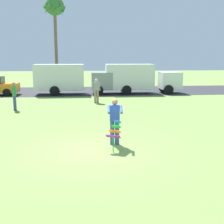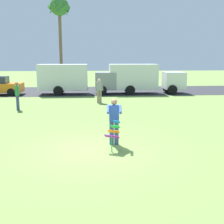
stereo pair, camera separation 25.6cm
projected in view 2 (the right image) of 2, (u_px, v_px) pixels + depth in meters
ground_plane at (93, 150)px, 10.12m from camera, size 120.00×120.00×0.00m
road_strip at (91, 91)px, 27.84m from camera, size 120.00×8.00×0.01m
person_kite_flyer at (114, 120)px, 10.54m from camera, size 0.57×0.68×1.73m
kite_held at (114, 132)px, 9.88m from camera, size 0.60×0.72×1.03m
parked_truck_grey_van at (73, 78)px, 25.10m from camera, size 6.72×2.16×2.62m
parked_truck_white_box at (142, 78)px, 25.57m from camera, size 6.74×2.22×2.62m
palm_tree_right_near at (59, 11)px, 32.30m from camera, size 2.58×2.71×9.92m
person_walker_near at (17, 95)px, 17.65m from camera, size 0.25×0.57×1.73m
person_walker_far at (99, 90)px, 20.36m from camera, size 0.57×0.27×1.73m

